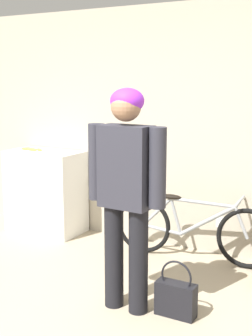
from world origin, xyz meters
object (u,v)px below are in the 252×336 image
Objects in this scene: banana at (32,149)px; handbag at (176,297)px; bicycle at (193,229)px; person at (126,183)px.

banana is 0.73× the size of handbag.
person is at bearing -99.31° from bicycle.
banana is at bearing 175.02° from bicycle.
person is at bearing -168.90° from handbag.
person reaches higher than handbag.
person is 1.04× the size of bicycle.
handbag is (0.40, 0.08, -0.89)m from person.
person is 5.27× the size of banana.
bicycle is 2.17m from banana.
banana is at bearing 150.74° from person.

